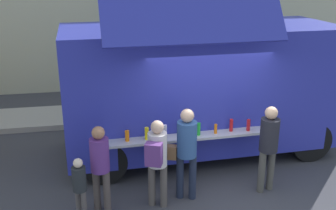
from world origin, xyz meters
TOP-DOWN VIEW (x-y plane):
  - ground_plane at (0.00, 0.00)m, footprint 60.00×60.00m
  - curb_strip at (-3.89, 4.61)m, footprint 28.00×1.60m
  - food_truck_main at (0.12, 1.99)m, footprint 5.95×3.12m
  - trash_bin at (4.59, 4.31)m, footprint 0.60×0.60m
  - customer_front_ordering at (-0.65, 0.09)m, footprint 0.57×0.37m
  - customer_mid_with_backpack at (-1.20, -0.11)m, footprint 0.42×0.53m
  - customer_rear_waiting at (-2.16, -0.05)m, footprint 0.32×0.32m
  - customer_extra_browsing at (0.91, 0.06)m, footprint 0.35×0.35m
  - child_near_queue at (-2.52, -0.26)m, footprint 0.23×0.23m

SIDE VIEW (x-z plane):
  - ground_plane at x=0.00m, z-range 0.00..0.00m
  - curb_strip at x=-3.89m, z-range 0.00..0.15m
  - trash_bin at x=4.59m, z-range 0.00..0.85m
  - child_near_queue at x=-2.52m, z-range 0.11..1.25m
  - customer_rear_waiting at x=-2.16m, z-range 0.15..1.74m
  - customer_mid_with_backpack at x=-1.20m, z-range 0.18..1.81m
  - customer_extra_browsing at x=0.91m, z-range 0.16..1.86m
  - customer_front_ordering at x=-0.65m, z-range 0.16..1.91m
  - food_truck_main at x=0.12m, z-range -0.29..3.44m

